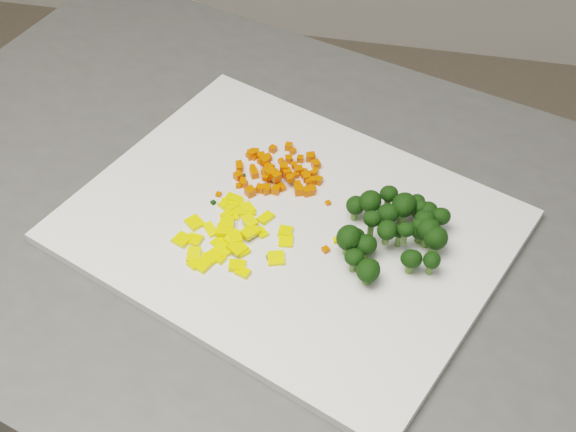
% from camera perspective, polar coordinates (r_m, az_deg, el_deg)
% --- Properties ---
extents(counter_block, '(1.12, 0.94, 0.90)m').
position_cam_1_polar(counter_block, '(1.26, -1.56, -14.22)').
color(counter_block, '#474745').
rests_on(counter_block, ground).
extents(cutting_board, '(0.55, 0.50, 0.01)m').
position_cam_1_polar(cutting_board, '(0.87, 0.00, -0.72)').
color(cutting_board, silver).
rests_on(cutting_board, counter_block).
extents(carrot_pile, '(0.10, 0.10, 0.03)m').
position_cam_1_polar(carrot_pile, '(0.91, -0.65, 3.48)').
color(carrot_pile, '#DB4302').
rests_on(carrot_pile, cutting_board).
extents(pepper_pile, '(0.12, 0.12, 0.02)m').
position_cam_1_polar(pepper_pile, '(0.85, -3.82, -1.14)').
color(pepper_pile, yellow).
rests_on(pepper_pile, cutting_board).
extents(broccoli_pile, '(0.12, 0.12, 0.06)m').
position_cam_1_polar(broccoli_pile, '(0.84, 7.27, -0.64)').
color(broccoli_pile, black).
rests_on(broccoli_pile, cutting_board).
extents(carrot_cube_0, '(0.01, 0.01, 0.01)m').
position_cam_1_polar(carrot_cube_0, '(0.90, -2.00, 1.96)').
color(carrot_cube_0, '#DB4302').
rests_on(carrot_cube_0, carrot_pile).
extents(carrot_cube_1, '(0.01, 0.01, 0.01)m').
position_cam_1_polar(carrot_cube_1, '(0.93, -1.64, 3.82)').
color(carrot_cube_1, '#DB4302').
rests_on(carrot_cube_1, carrot_pile).
extents(carrot_cube_2, '(0.01, 0.01, 0.01)m').
position_cam_1_polar(carrot_cube_2, '(0.94, -2.56, 4.44)').
color(carrot_cube_2, '#DB4302').
rests_on(carrot_cube_2, carrot_pile).
extents(carrot_cube_3, '(0.01, 0.01, 0.01)m').
position_cam_1_polar(carrot_cube_3, '(0.90, -1.54, 1.95)').
color(carrot_cube_3, '#DB4302').
rests_on(carrot_cube_3, carrot_pile).
extents(carrot_cube_4, '(0.01, 0.01, 0.01)m').
position_cam_1_polar(carrot_cube_4, '(0.92, -1.45, 2.86)').
color(carrot_cube_4, '#DB4302').
rests_on(carrot_cube_4, carrot_pile).
extents(carrot_cube_5, '(0.01, 0.01, 0.01)m').
position_cam_1_polar(carrot_cube_5, '(0.93, -2.56, 3.46)').
color(carrot_cube_5, '#DB4302').
rests_on(carrot_cube_5, carrot_pile).
extents(carrot_cube_6, '(0.01, 0.01, 0.01)m').
position_cam_1_polar(carrot_cube_6, '(0.90, 1.38, 1.75)').
color(carrot_cube_6, '#DB4302').
rests_on(carrot_cube_6, carrot_pile).
extents(carrot_cube_7, '(0.01, 0.01, 0.01)m').
position_cam_1_polar(carrot_cube_7, '(0.92, -0.40, 3.06)').
color(carrot_cube_7, '#DB4302').
rests_on(carrot_cube_7, carrot_pile).
extents(carrot_cube_8, '(0.01, 0.01, 0.01)m').
position_cam_1_polar(carrot_cube_8, '(0.95, -2.79, 4.36)').
color(carrot_cube_8, '#DB4302').
rests_on(carrot_cube_8, carrot_pile).
extents(carrot_cube_9, '(0.01, 0.01, 0.01)m').
position_cam_1_polar(carrot_cube_9, '(0.90, -1.57, 1.84)').
color(carrot_cube_9, '#DB4302').
rests_on(carrot_cube_9, carrot_pile).
extents(carrot_cube_10, '(0.01, 0.01, 0.01)m').
position_cam_1_polar(carrot_cube_10, '(0.93, -3.49, 3.69)').
color(carrot_cube_10, '#DB4302').
rests_on(carrot_cube_10, carrot_pile).
extents(carrot_cube_11, '(0.01, 0.01, 0.01)m').
position_cam_1_polar(carrot_cube_11, '(0.93, 0.43, 3.62)').
color(carrot_cube_11, '#DB4302').
rests_on(carrot_cube_11, carrot_pile).
extents(carrot_cube_12, '(0.01, 0.01, 0.01)m').
position_cam_1_polar(carrot_cube_12, '(0.94, -2.68, 4.23)').
color(carrot_cube_12, '#DB4302').
rests_on(carrot_cube_12, carrot_pile).
extents(carrot_cube_13, '(0.01, 0.01, 0.01)m').
position_cam_1_polar(carrot_cube_13, '(0.94, -1.45, 4.18)').
color(carrot_cube_13, '#DB4302').
rests_on(carrot_cube_13, carrot_pile).
extents(carrot_cube_14, '(0.01, 0.01, 0.01)m').
position_cam_1_polar(carrot_cube_14, '(0.92, 1.15, 3.14)').
color(carrot_cube_14, '#DB4302').
rests_on(carrot_cube_14, carrot_pile).
extents(carrot_cube_15, '(0.01, 0.01, 0.01)m').
position_cam_1_polar(carrot_cube_15, '(0.91, 0.21, 2.73)').
color(carrot_cube_15, '#DB4302').
rests_on(carrot_cube_15, carrot_pile).
extents(carrot_cube_16, '(0.01, 0.01, 0.01)m').
position_cam_1_polar(carrot_cube_16, '(0.91, -1.51, 3.07)').
color(carrot_cube_16, '#DB4302').
rests_on(carrot_cube_16, carrot_pile).
extents(carrot_cube_17, '(0.01, 0.01, 0.01)m').
position_cam_1_polar(carrot_cube_17, '(0.90, 1.66, 1.90)').
color(carrot_cube_17, '#DB4302').
rests_on(carrot_cube_17, carrot_pile).
extents(carrot_cube_18, '(0.01, 0.01, 0.01)m').
position_cam_1_polar(carrot_cube_18, '(0.91, -1.30, 3.06)').
color(carrot_cube_18, '#DB4302').
rests_on(carrot_cube_18, carrot_pile).
extents(carrot_cube_19, '(0.01, 0.01, 0.01)m').
position_cam_1_polar(carrot_cube_19, '(0.90, 0.11, 2.65)').
color(carrot_cube_19, '#DB4302').
rests_on(carrot_cube_19, carrot_pile).
extents(carrot_cube_20, '(0.01, 0.01, 0.01)m').
position_cam_1_polar(carrot_cube_20, '(0.94, 0.06, 4.05)').
color(carrot_cube_20, '#DB4302').
rests_on(carrot_cube_20, carrot_pile).
extents(carrot_cube_21, '(0.01, 0.01, 0.01)m').
position_cam_1_polar(carrot_cube_21, '(0.92, -2.41, 2.99)').
color(carrot_cube_21, '#DB4302').
rests_on(carrot_cube_21, carrot_pile).
extents(carrot_cube_22, '(0.01, 0.01, 0.01)m').
position_cam_1_polar(carrot_cube_22, '(0.91, 1.48, 2.40)').
color(carrot_cube_22, '#DB4302').
rests_on(carrot_cube_22, carrot_pile).
extents(carrot_cube_23, '(0.01, 0.01, 0.01)m').
position_cam_1_polar(carrot_cube_23, '(0.95, 0.06, 4.96)').
color(carrot_cube_23, '#DB4302').
rests_on(carrot_cube_23, carrot_pile).
extents(carrot_cube_24, '(0.01, 0.01, 0.01)m').
position_cam_1_polar(carrot_cube_24, '(0.92, -2.46, 3.14)').
color(carrot_cube_24, '#DB4302').
rests_on(carrot_cube_24, carrot_pile).
extents(carrot_cube_25, '(0.01, 0.01, 0.01)m').
position_cam_1_polar(carrot_cube_25, '(0.92, 1.96, 3.23)').
color(carrot_cube_25, '#DB4302').
rests_on(carrot_cube_25, carrot_pile).
extents(carrot_cube_26, '(0.01, 0.01, 0.01)m').
position_cam_1_polar(carrot_cube_26, '(0.94, 1.56, 4.20)').
color(carrot_cube_26, '#DB4302').
rests_on(carrot_cube_26, carrot_pile).
extents(carrot_cube_27, '(0.01, 0.01, 0.01)m').
position_cam_1_polar(carrot_cube_27, '(0.91, 0.09, 2.88)').
color(carrot_cube_27, '#DB4302').
rests_on(carrot_cube_27, carrot_pile).
extents(carrot_cube_28, '(0.01, 0.01, 0.01)m').
position_cam_1_polar(carrot_cube_28, '(0.91, 1.71, 2.51)').
color(carrot_cube_28, '#DB4302').
rests_on(carrot_cube_28, carrot_pile).
extents(carrot_cube_29, '(0.01, 0.01, 0.01)m').
position_cam_1_polar(carrot_cube_29, '(0.91, -0.06, 3.10)').
color(carrot_cube_29, '#DB4302').
rests_on(carrot_cube_29, carrot_pile).
extents(carrot_cube_30, '(0.01, 0.01, 0.01)m').
position_cam_1_polar(carrot_cube_30, '(0.90, 0.67, 2.19)').
color(carrot_cube_30, '#DB4302').
rests_on(carrot_cube_30, carrot_pile).
extents(carrot_cube_31, '(0.01, 0.01, 0.01)m').
position_cam_1_polar(carrot_cube_31, '(0.91, 2.17, 2.54)').
color(carrot_cube_31, '#DB4302').
rests_on(carrot_cube_31, carrot_pile).
extents(carrot_cube_32, '(0.01, 0.01, 0.01)m').
position_cam_1_polar(carrot_cube_32, '(0.91, -1.38, 2.71)').
color(carrot_cube_32, '#DB4302').
rests_on(carrot_cube_32, carrot_pile).
extents(carrot_cube_33, '(0.01, 0.01, 0.01)m').
position_cam_1_polar(carrot_cube_33, '(0.90, -2.71, 1.73)').
color(carrot_cube_33, '#DB4302').
rests_on(carrot_cube_33, carrot_pile).
extents(carrot_cube_34, '(0.01, 0.01, 0.01)m').
position_cam_1_polar(carrot_cube_34, '(0.95, -2.29, 4.55)').
color(carrot_cube_34, '#DB4302').
rests_on(carrot_cube_34, carrot_pile).
extents(carrot_cube_35, '(0.01, 0.01, 0.01)m').
position_cam_1_polar(carrot_cube_35, '(0.94, 0.88, 4.08)').
color(carrot_cube_35, '#DB4302').
rests_on(carrot_cube_35, carrot_pile).
extents(carrot_cube_36, '(0.01, 0.01, 0.01)m').
position_cam_1_polar(carrot_cube_36, '(0.94, 1.69, 4.29)').
color(carrot_cube_36, '#DB4302').
rests_on(carrot_cube_36, carrot_pile).
extents(carrot_cube_37, '(0.01, 0.01, 0.01)m').
position_cam_1_polar(carrot_cube_37, '(0.92, -2.47, 3.23)').
color(carrot_cube_37, '#DB4302').
rests_on(carrot_cube_37, carrot_pile).
extents(carrot_cube_38, '(0.01, 0.01, 0.01)m').
position_cam_1_polar(carrot_cube_38, '(0.95, -1.08, 4.79)').
color(carrot_cube_38, '#DB4302').
rests_on(carrot_cube_38, carrot_pile).
extents(carrot_cube_39, '(0.01, 0.01, 0.01)m').
position_cam_1_polar(carrot_cube_39, '(0.91, -0.64, 2.18)').
color(carrot_cube_39, '#DB4302').
rests_on(carrot_cube_39, carrot_pile).
extents(carrot_cube_40, '(0.01, 0.01, 0.01)m').
position_cam_1_polar(carrot_cube_40, '(0.93, -3.47, 3.42)').
color(carrot_cube_40, '#DB4302').
rests_on(carrot_cube_40, carrot_pile).
extents(carrot_cube_41, '(0.01, 0.01, 0.01)m').
position_cam_1_polar(carrot_cube_41, '(0.94, -1.93, 3.92)').
color(carrot_cube_41, '#DB4302').
rests_on(carrot_cube_41, carrot_pile).
extents(carrot_cube_42, '(0.01, 0.01, 0.01)m').
position_cam_1_polar(carrot_cube_42, '(0.90, 0.78, 1.84)').
color(carrot_cube_42, '#DB4302').
rests_on(carrot_cube_42, carrot_pile).
extents(carrot_cube_43, '(0.01, 0.01, 0.01)m').
position_cam_1_polar(carrot_cube_43, '(0.92, 0.76, 3.25)').
color(carrot_cube_43, '#DB4302').
rests_on(carrot_cube_43, carrot_pile).
extents(carrot_cube_44, '(0.01, 0.01, 0.01)m').
position_cam_1_polar(carrot_cube_44, '(0.90, 1.66, 1.80)').
color(carrot_cube_44, '#DB4302').
rests_on(carrot_cube_44, carrot_pile).
extents(carrot_cube_45, '(0.01, 0.01, 0.01)m').
position_cam_1_polar(carrot_cube_45, '(0.95, 0.36, 4.63)').
color(carrot_cube_45, '#DB4302').
rests_on(carrot_cube_45, carrot_pile).
extents(carrot_cube_46, '(0.01, 0.01, 0.01)m').
position_cam_1_polar(carrot_cube_46, '(0.92, -1.47, 3.46)').
color(carrot_cube_46, '#DB4302').
rests_on(carrot_cube_46, carrot_pile).
extents(carrot_cube_47, '(0.01, 0.01, 0.01)m').
position_cam_1_polar(carrot_cube_47, '(0.92, 1.48, 2.96)').
color(carrot_cube_47, '#DB4302').
rests_on(carrot_cube_47, carrot_pile).
extents(carrot_cube_48, '(0.01, 0.01, 0.01)m').
position_cam_1_polar(carrot_cube_48, '(0.93, 1.99, 3.68)').
color(carrot_cube_48, '#DB4302').
rests_on(carrot_cube_48, carrot_pile).
extents(carrot_cube_49, '(0.01, 0.01, 0.01)m').
position_cam_1_polar(carrot_cube_49, '(0.91, -3.18, 2.32)').
color(carrot_cube_49, '#DB4302').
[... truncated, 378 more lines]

